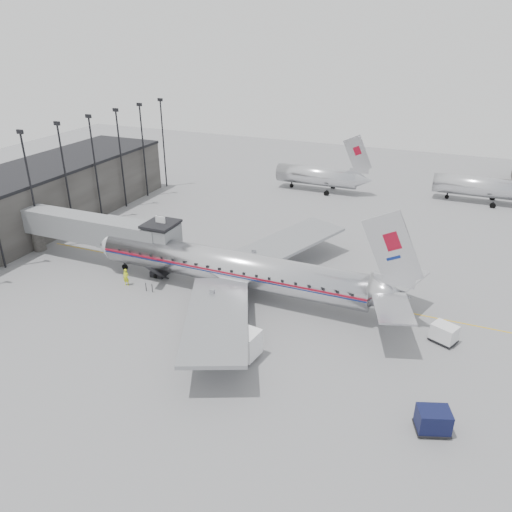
% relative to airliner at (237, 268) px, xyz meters
% --- Properties ---
extents(ground, '(160.00, 160.00, 0.00)m').
position_rel_airliner_xyz_m(ground, '(-0.75, -3.00, -2.97)').
color(ground, slate).
rests_on(ground, ground).
extents(terminal, '(12.00, 46.00, 8.00)m').
position_rel_airliner_xyz_m(terminal, '(-34.75, 7.00, 1.03)').
color(terminal, '#32302D').
rests_on(terminal, ground).
extents(apron_line, '(60.00, 0.15, 0.01)m').
position_rel_airliner_xyz_m(apron_line, '(2.25, 3.00, -2.97)').
color(apron_line, gold).
rests_on(apron_line, ground).
extents(jet_bridge, '(21.00, 6.20, 7.10)m').
position_rel_airliner_xyz_m(jet_bridge, '(-17.41, 0.67, 1.21)').
color(jet_bridge, slate).
rests_on(jet_bridge, ground).
extents(floodlight_masts, '(0.90, 42.25, 15.25)m').
position_rel_airliner_xyz_m(floodlight_masts, '(-28.25, 10.00, 5.39)').
color(floodlight_masts, black).
rests_on(floodlight_masts, ground).
extents(distant_aircraft_near, '(16.39, 3.20, 10.26)m').
position_rel_airliner_xyz_m(distant_aircraft_near, '(-2.54, 39.00, -0.24)').
color(distant_aircraft_near, silver).
rests_on(distant_aircraft_near, ground).
extents(distant_aircraft_mid, '(16.39, 3.20, 10.26)m').
position_rel_airliner_xyz_m(distant_aircraft_mid, '(23.46, 43.00, -0.24)').
color(distant_aircraft_mid, silver).
rests_on(distant_aircraft_mid, ground).
extents(airliner, '(37.34, 34.63, 11.82)m').
position_rel_airliner_xyz_m(airliner, '(0.00, 0.00, 0.00)').
color(airliner, silver).
rests_on(airliner, ground).
extents(service_van, '(5.87, 2.94, 2.65)m').
position_rel_airliner_xyz_m(service_van, '(3.91, -9.94, -1.58)').
color(service_van, white).
rests_on(service_van, ground).
extents(baggage_cart_navy, '(2.84, 2.50, 1.86)m').
position_rel_airliner_xyz_m(baggage_cart_navy, '(21.25, -12.98, -1.98)').
color(baggage_cart_navy, black).
rests_on(baggage_cart_navy, ground).
extents(baggage_cart_white, '(2.73, 2.47, 1.75)m').
position_rel_airliner_xyz_m(baggage_cart_white, '(21.19, -1.00, -2.04)').
color(baggage_cart_white, silver).
rests_on(baggage_cart_white, ground).
extents(ramp_worker, '(0.76, 0.54, 1.96)m').
position_rel_airliner_xyz_m(ramp_worker, '(-12.12, -3.09, -1.99)').
color(ramp_worker, '#D0DF1A').
rests_on(ramp_worker, ground).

